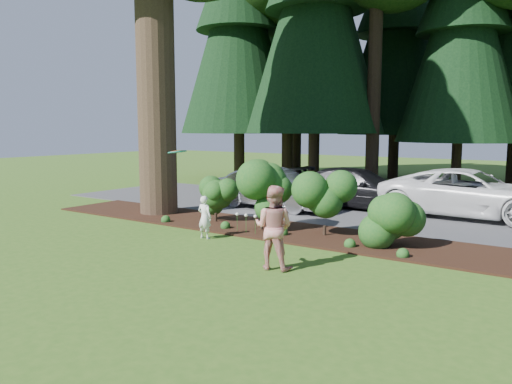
{
  "coord_description": "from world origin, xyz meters",
  "views": [
    {
      "loc": [
        7.41,
        -8.33,
        2.84
      ],
      "look_at": [
        0.58,
        1.59,
        1.3
      ],
      "focal_mm": 35.0,
      "sensor_mm": 36.0,
      "label": 1
    }
  ],
  "objects_px": {
    "adult": "(274,227)",
    "frisbee": "(177,152)",
    "car_dark_suv": "(357,188)",
    "car_silver_wagon": "(275,189)",
    "child": "(205,217)",
    "car_white_suv": "(470,193)"
  },
  "relations": [
    {
      "from": "car_white_suv",
      "to": "frisbee",
      "type": "distance_m",
      "value": 9.34
    },
    {
      "from": "car_dark_suv",
      "to": "adult",
      "type": "distance_m",
      "value": 8.35
    },
    {
      "from": "car_white_suv",
      "to": "adult",
      "type": "bearing_deg",
      "value": 167.62
    },
    {
      "from": "child",
      "to": "adult",
      "type": "height_order",
      "value": "adult"
    },
    {
      "from": "car_white_suv",
      "to": "child",
      "type": "bearing_deg",
      "value": 145.91
    },
    {
      "from": "car_silver_wagon",
      "to": "adult",
      "type": "height_order",
      "value": "adult"
    },
    {
      "from": "car_white_suv",
      "to": "child",
      "type": "height_order",
      "value": "car_white_suv"
    },
    {
      "from": "frisbee",
      "to": "adult",
      "type": "bearing_deg",
      "value": -17.62
    },
    {
      "from": "car_silver_wagon",
      "to": "frisbee",
      "type": "bearing_deg",
      "value": -175.74
    },
    {
      "from": "car_dark_suv",
      "to": "frisbee",
      "type": "xyz_separation_m",
      "value": [
        -2.06,
        -6.99,
        1.51
      ]
    },
    {
      "from": "car_white_suv",
      "to": "car_dark_suv",
      "type": "relative_size",
      "value": 1.14
    },
    {
      "from": "frisbee",
      "to": "child",
      "type": "bearing_deg",
      "value": 11.08
    },
    {
      "from": "car_silver_wagon",
      "to": "child",
      "type": "distance_m",
      "value": 5.08
    },
    {
      "from": "adult",
      "to": "frisbee",
      "type": "xyz_separation_m",
      "value": [
        -3.74,
        1.19,
        1.38
      ]
    },
    {
      "from": "car_silver_wagon",
      "to": "adult",
      "type": "relative_size",
      "value": 2.52
    },
    {
      "from": "adult",
      "to": "frisbee",
      "type": "relative_size",
      "value": 3.52
    },
    {
      "from": "adult",
      "to": "car_silver_wagon",
      "type": "bearing_deg",
      "value": -67.01
    },
    {
      "from": "car_dark_suv",
      "to": "car_silver_wagon",
      "type": "bearing_deg",
      "value": 127.24
    },
    {
      "from": "adult",
      "to": "frisbee",
      "type": "height_order",
      "value": "frisbee"
    },
    {
      "from": "adult",
      "to": "frisbee",
      "type": "bearing_deg",
      "value": -26.86
    },
    {
      "from": "car_silver_wagon",
      "to": "car_dark_suv",
      "type": "height_order",
      "value": "car_silver_wagon"
    },
    {
      "from": "car_white_suv",
      "to": "frisbee",
      "type": "xyz_separation_m",
      "value": [
        -5.77,
        -7.21,
        1.44
      ]
    }
  ]
}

